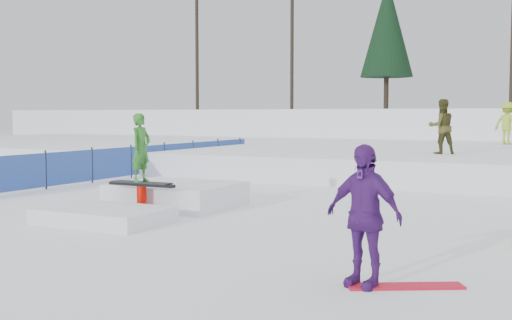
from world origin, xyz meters
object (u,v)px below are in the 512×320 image
at_px(safety_fence, 131,161).
at_px(walker_olive, 442,127).
at_px(spectator_purple, 363,216).
at_px(jib_rail_feature, 158,197).
at_px(walker_ygreen, 507,123).

height_order(safety_fence, walker_olive, walker_olive).
height_order(safety_fence, spectator_purple, spectator_purple).
bearing_deg(walker_olive, spectator_purple, 65.57).
bearing_deg(safety_fence, jib_rail_feature, -47.74).
xyz_separation_m(walker_ygreen, jib_rail_feature, (-5.27, -18.33, -1.41)).
height_order(safety_fence, jib_rail_feature, jib_rail_feature).
xyz_separation_m(safety_fence, walker_olive, (9.22, 4.46, 1.15)).
xyz_separation_m(safety_fence, spectator_purple, (11.00, -9.59, 0.32)).
bearing_deg(jib_rail_feature, spectator_purple, -33.83).
relative_size(spectator_purple, jib_rail_feature, 0.39).
bearing_deg(walker_olive, safety_fence, -5.87).
relative_size(safety_fence, walker_olive, 8.91).
distance_m(safety_fence, spectator_purple, 14.60).
distance_m(walker_olive, walker_ygreen, 8.28).
height_order(walker_olive, jib_rail_feature, walker_olive).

